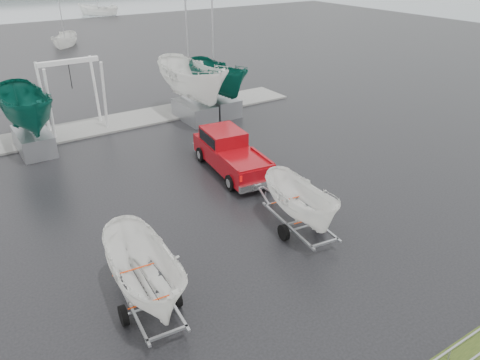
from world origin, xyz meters
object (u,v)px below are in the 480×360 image
boat_hoist (72,86)px  trailer_parked (140,231)px  trailer_hitched (303,172)px  pickup_truck (229,151)px

boat_hoist → trailer_parked: bearing=-99.1°
trailer_hitched → trailer_parked: size_ratio=0.89×
pickup_truck → boat_hoist: 10.46m
pickup_truck → trailer_parked: (-7.19, -7.01, 1.85)m
pickup_truck → trailer_parked: size_ratio=1.09×
pickup_truck → boat_hoist: bearing=123.2°
trailer_hitched → boat_hoist: 15.85m
pickup_truck → boat_hoist: size_ratio=1.36×
pickup_truck → boat_hoist: (-4.58, 9.24, 1.73)m
trailer_parked → boat_hoist: bearing=85.6°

